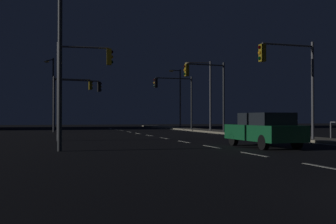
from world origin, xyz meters
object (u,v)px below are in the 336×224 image
(traffic_light_far_right, at_px, (81,73))
(street_lamp_across_street, at_px, (66,30))
(traffic_light_mid_right, at_px, (290,70))
(traffic_light_near_right, at_px, (76,93))
(street_lamp_mid_block, at_px, (206,88))
(street_lamp_corner, at_px, (179,93))
(street_lamp_far_end, at_px, (52,87))
(traffic_light_far_left, at_px, (207,83))
(traffic_light_mid_left, at_px, (71,93))
(traffic_light_overhead_east, at_px, (175,92))
(car, at_px, (264,129))

(traffic_light_far_right, xyz_separation_m, street_lamp_across_street, (-1.20, -7.60, 0.85))
(traffic_light_mid_right, relative_size, traffic_light_far_right, 0.96)
(traffic_light_near_right, xyz_separation_m, street_lamp_across_street, (-1.80, -22.07, 1.22))
(traffic_light_near_right, bearing_deg, street_lamp_mid_block, -14.21)
(traffic_light_mid_right, xyz_separation_m, street_lamp_corner, (1.75, 25.54, 0.28))
(street_lamp_mid_block, relative_size, street_lamp_far_end, 0.84)
(traffic_light_far_right, distance_m, traffic_light_far_left, 12.47)
(street_lamp_far_end, relative_size, street_lamp_corner, 1.13)
(traffic_light_mid_right, height_order, traffic_light_far_right, traffic_light_far_right)
(traffic_light_mid_left, xyz_separation_m, street_lamp_across_street, (-1.50, -24.61, 1.03))
(street_lamp_mid_block, distance_m, street_lamp_far_end, 17.09)
(traffic_light_near_right, bearing_deg, traffic_light_far_left, -38.33)
(traffic_light_near_right, xyz_separation_m, street_lamp_corner, (12.21, 6.54, 0.66))
(traffic_light_mid_right, height_order, traffic_light_overhead_east, traffic_light_mid_right)
(street_lamp_across_street, height_order, street_lamp_corner, street_lamp_across_street)
(car, bearing_deg, street_lamp_mid_block, 75.83)
(car, relative_size, street_lamp_mid_block, 0.67)
(car, xyz_separation_m, traffic_light_far_left, (3.02, 14.28, 3.36))
(traffic_light_mid_right, relative_size, traffic_light_overhead_east, 1.00)
(traffic_light_far_left, bearing_deg, traffic_light_overhead_east, 89.48)
(traffic_light_mid_left, relative_size, street_lamp_mid_block, 0.83)
(traffic_light_mid_right, bearing_deg, street_lamp_far_end, 115.85)
(street_lamp_corner, bearing_deg, car, -100.31)
(street_lamp_far_end, bearing_deg, traffic_light_far_right, -85.99)
(traffic_light_mid_right, relative_size, traffic_light_far_left, 0.95)
(traffic_light_mid_right, relative_size, street_lamp_mid_block, 0.84)
(street_lamp_corner, bearing_deg, traffic_light_near_right, -151.84)
(traffic_light_mid_right, bearing_deg, street_lamp_mid_block, 85.11)
(traffic_light_overhead_east, xyz_separation_m, traffic_light_near_right, (-10.09, -1.04, -0.41))
(street_lamp_across_street, distance_m, street_lamp_far_end, 28.98)
(street_lamp_corner, bearing_deg, traffic_light_mid_right, -93.92)
(traffic_light_near_right, relative_size, street_lamp_across_street, 0.63)
(traffic_light_overhead_east, relative_size, street_lamp_across_street, 0.68)
(car, distance_m, traffic_light_overhead_east, 23.67)
(traffic_light_near_right, height_order, street_lamp_mid_block, street_lamp_mid_block)
(car, distance_m, street_lamp_mid_block, 20.09)
(street_lamp_mid_block, height_order, street_lamp_corner, street_lamp_corner)
(traffic_light_overhead_east, relative_size, street_lamp_corner, 0.80)
(traffic_light_far_left, relative_size, street_lamp_corner, 0.84)
(traffic_light_overhead_east, height_order, traffic_light_far_right, traffic_light_far_right)
(traffic_light_mid_left, xyz_separation_m, traffic_light_overhead_east, (10.38, -1.50, 0.22))
(traffic_light_near_right, bearing_deg, street_lamp_corner, 28.16)
(street_lamp_mid_block, xyz_separation_m, street_lamp_far_end, (-13.92, 9.91, 0.45))
(street_lamp_far_end, height_order, street_lamp_corner, street_lamp_far_end)
(traffic_light_mid_left, distance_m, traffic_light_far_right, 17.02)
(traffic_light_mid_left, bearing_deg, traffic_light_overhead_east, -8.23)
(street_lamp_mid_block, relative_size, street_lamp_across_street, 0.81)
(car, height_order, traffic_light_near_right, traffic_light_near_right)
(traffic_light_far_left, bearing_deg, street_lamp_corner, 81.34)
(traffic_light_near_right, distance_m, street_lamp_across_street, 22.17)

